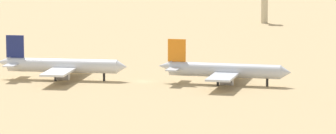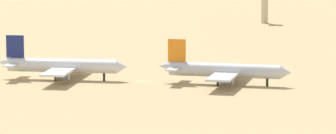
# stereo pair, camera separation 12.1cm
# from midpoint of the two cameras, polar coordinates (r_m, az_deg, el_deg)

# --- Properties ---
(ground) EXTENTS (4000.00, 4000.00, 0.00)m
(ground) POSITION_cam_midpoint_polar(r_m,az_deg,el_deg) (300.87, -1.38, -0.82)
(ground) COLOR tan
(parked_jet_navy_3) EXTENTS (40.15, 33.95, 13.25)m
(parked_jet_navy_3) POSITION_cam_midpoint_polar(r_m,az_deg,el_deg) (304.74, -6.04, 0.08)
(parked_jet_navy_3) COLOR silver
(parked_jet_navy_3) RESTS_ON ground
(parked_jet_orange_4) EXTENTS (39.29, 32.87, 13.02)m
(parked_jet_orange_4) POSITION_cam_midpoint_polar(r_m,az_deg,el_deg) (294.45, 3.13, -0.19)
(parked_jet_orange_4) COLOR silver
(parked_jet_orange_4) RESTS_ON ground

